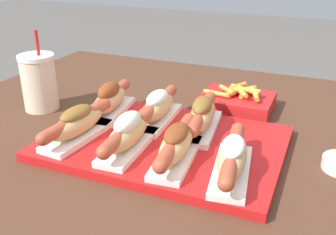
{
  "coord_description": "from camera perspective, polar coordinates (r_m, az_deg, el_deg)",
  "views": [
    {
      "loc": [
        0.31,
        -0.67,
        1.08
      ],
      "look_at": [
        0.03,
        0.01,
        0.75
      ],
      "focal_mm": 42.0,
      "sensor_mm": 36.0,
      "label": 1
    }
  ],
  "objects": [
    {
      "name": "hot_dog_3",
      "position": [
        0.68,
        9.31,
        -5.75
      ],
      "size": [
        0.09,
        0.21,
        0.06
      ],
      "color": "white",
      "rests_on": "serving_tray"
    },
    {
      "name": "hot_dog_1",
      "position": [
        0.75,
        -5.83,
        -2.25
      ],
      "size": [
        0.07,
        0.22,
        0.07
      ],
      "color": "white",
      "rests_on": "serving_tray"
    },
    {
      "name": "serving_tray",
      "position": [
        0.81,
        -0.56,
        -3.72
      ],
      "size": [
        0.47,
        0.33,
        0.02
      ],
      "color": "red",
      "rests_on": "patio_table"
    },
    {
      "name": "hot_dog_0",
      "position": [
        0.81,
        -13.03,
        -0.85
      ],
      "size": [
        0.07,
        0.22,
        0.07
      ],
      "color": "white",
      "rests_on": "serving_tray"
    },
    {
      "name": "hot_dog_2",
      "position": [
        0.71,
        1.22,
        -3.88
      ],
      "size": [
        0.08,
        0.22,
        0.07
      ],
      "color": "white",
      "rests_on": "serving_tray"
    },
    {
      "name": "hot_dog_5",
      "position": [
        0.87,
        -1.55,
        1.49
      ],
      "size": [
        0.07,
        0.22,
        0.07
      ],
      "color": "white",
      "rests_on": "serving_tray"
    },
    {
      "name": "fries_basket",
      "position": [
        1.0,
        9.96,
        2.36
      ],
      "size": [
        0.18,
        0.14,
        0.06
      ],
      "color": "red",
      "rests_on": "patio_table"
    },
    {
      "name": "hot_dog_4",
      "position": [
        0.92,
        -8.5,
        2.54
      ],
      "size": [
        0.08,
        0.21,
        0.08
      ],
      "color": "white",
      "rests_on": "serving_tray"
    },
    {
      "name": "drink_cup",
      "position": [
        1.02,
        -18.19,
        4.9
      ],
      "size": [
        0.09,
        0.09,
        0.2
      ],
      "color": "beige",
      "rests_on": "patio_table"
    },
    {
      "name": "hot_dog_6",
      "position": [
        0.83,
        4.96,
        0.29
      ],
      "size": [
        0.08,
        0.21,
        0.07
      ],
      "color": "white",
      "rests_on": "serving_tray"
    }
  ]
}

